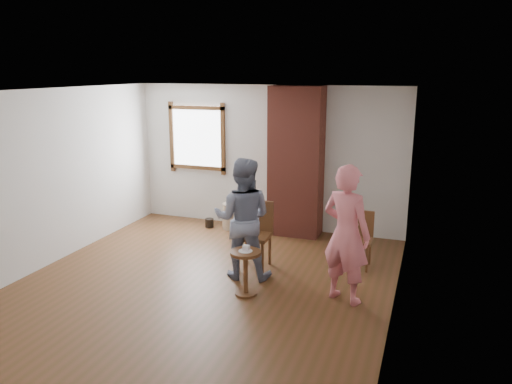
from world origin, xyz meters
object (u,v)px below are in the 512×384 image
Objects in this scene: dining_chair_left at (256,231)px; side_table at (246,266)px; dining_chair_right at (359,236)px; man at (243,219)px; person_pink at (346,234)px; stoneware_crock at (232,216)px.

dining_chair_left is 1.63× the size of side_table.
man is at bearing -147.00° from dining_chair_right.
person_pink reaches higher than side_table.
stoneware_crock is 1.87m from dining_chair_left.
man is 1.50m from person_pink.
person_pink is (1.23, 0.28, 0.48)m from side_table.
man is at bearing -96.69° from dining_chair_left.
man is at bearing -63.78° from stoneware_crock.
side_table is at bearing 34.52° from person_pink.
man reaches higher than side_table.
person_pink reaches higher than dining_chair_right.
person_pink is at bearing -42.49° from stoneware_crock.
dining_chair_left is at bearing -56.74° from stoneware_crock.
person_pink is at bearing 12.77° from side_table.
stoneware_crock is 0.28× the size of man.
side_table is at bearing -79.54° from dining_chair_left.
person_pink is (-0.00, -1.22, 0.42)m from dining_chair_right.
dining_chair_right is 1.29m from person_pink.
dining_chair_right is at bearing -22.64° from stoneware_crock.
person_pink is at bearing -89.78° from dining_chair_right.
person_pink is at bearing -27.62° from dining_chair_left.
person_pink is (2.45, -2.25, 0.65)m from stoneware_crock.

